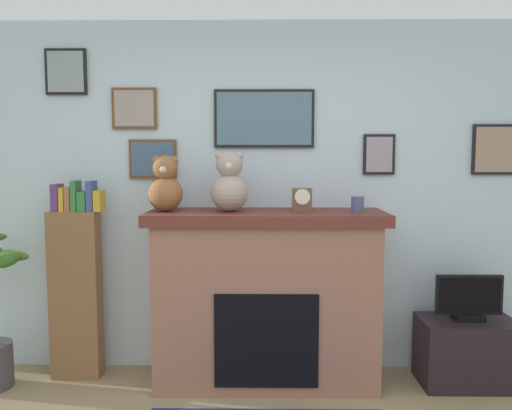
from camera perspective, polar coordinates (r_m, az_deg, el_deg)
back_wall at (r=3.96m, az=0.44°, el=0.92°), size 5.20×0.15×2.60m
fireplace at (r=3.75m, az=1.11°, el=-9.99°), size 1.65×0.60×1.23m
bookshelf at (r=4.04m, az=-19.07°, el=-8.29°), size 0.39×0.16×1.44m
tv_stand at (r=4.11m, az=22.03°, el=-14.65°), size 0.66×0.40×0.47m
television at (r=4.00m, az=22.24°, el=-9.50°), size 0.46×0.14×0.32m
candle_jar at (r=3.67m, az=11.04°, el=0.11°), size 0.09×0.09×0.11m
mantel_clock at (r=3.62m, az=5.04°, el=0.56°), size 0.13×0.10×0.16m
teddy_bear_grey at (r=3.67m, az=-9.88°, el=2.03°), size 0.24×0.24×0.39m
teddy_bear_tan at (r=3.61m, az=-2.92°, el=2.28°), size 0.26×0.26×0.42m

